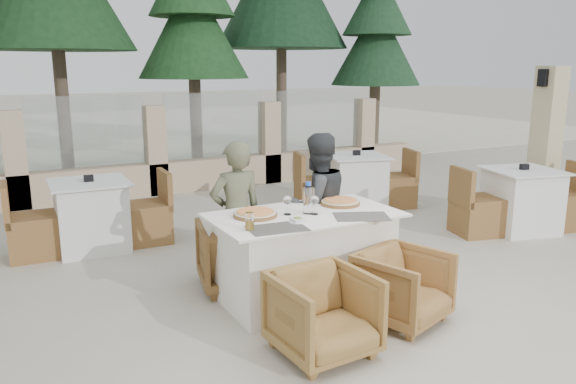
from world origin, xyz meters
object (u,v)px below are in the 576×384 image
pizza_left (255,214)px  armchair_near_left (323,314)px  beer_glass_left (250,221)px  wine_glass_near (315,204)px  bg_table_b (356,182)px  olive_dish (298,220)px  pizza_right (340,202)px  diner_left (236,216)px  dining_table (304,257)px  armchair_near_right (403,287)px  beer_glass_right (311,196)px  bg_table_c (521,200)px  bg_table_a (91,216)px  diner_right (317,206)px  wine_glass_centre (287,204)px  armchair_far_right (311,241)px  water_bottle (308,198)px  armchair_far_left (236,254)px

pizza_left → armchair_near_left: pizza_left is taller
beer_glass_left → wine_glass_near: bearing=13.2°
bg_table_b → olive_dish: bearing=-116.9°
pizza_left → pizza_right: 0.85m
olive_dish → diner_left: 0.77m
dining_table → armchair_near_right: bearing=-58.5°
beer_glass_right → bg_table_c: beer_glass_right is taller
olive_dish → armchair_near_left: 0.88m
bg_table_a → diner_right: bearing=-44.1°
wine_glass_near → bg_table_c: bearing=10.3°
wine_glass_centre → bg_table_c: (3.52, 0.50, -0.48)m
wine_glass_centre → bg_table_b: (2.38, 2.38, -0.48)m
pizza_right → armchair_near_right: bearing=-88.6°
pizza_left → diner_left: diner_left is taller
pizza_right → beer_glass_right: bearing=147.0°
armchair_far_right → diner_right: diner_right is taller
diner_right → bg_table_a: size_ratio=0.85×
wine_glass_near → bg_table_c: wine_glass_near is taller
dining_table → water_bottle: (0.03, -0.01, 0.52)m
wine_glass_near → armchair_far_left: size_ratio=0.27×
pizza_left → wine_glass_centre: 0.28m
armchair_far_right → pizza_left: bearing=14.5°
wine_glass_centre → bg_table_c: wine_glass_centre is taller
water_bottle → bg_table_a: water_bottle is taller
pizza_right → olive_dish: size_ratio=3.22×
pizza_left → bg_table_b: 3.53m
water_bottle → wine_glass_near: water_bottle is taller
wine_glass_near → armchair_far_right: 0.83m
water_bottle → dining_table: bearing=168.1°
water_bottle → wine_glass_centre: (-0.17, 0.05, -0.05)m
bg_table_a → armchair_near_left: bearing=-70.3°
wine_glass_near → armchair_far_left: (-0.47, 0.60, -0.55)m
bg_table_a → bg_table_b: same height
wine_glass_centre → bg_table_c: bearing=8.1°
dining_table → bg_table_a: 2.69m
armchair_far_right → bg_table_b: 2.68m
armchair_far_right → armchair_far_left: bearing=-14.3°
bg_table_b → bg_table_c: size_ratio=1.00×
dining_table → bg_table_b: bearing=47.4°
pizza_left → wine_glass_near: bearing=-21.1°
pizza_left → diner_left: bearing=90.5°
bg_table_b → bg_table_c: same height
beer_glass_left → armchair_near_left: 0.91m
dining_table → pizza_right: bearing=15.8°
bg_table_c → beer_glass_right: bearing=-160.8°
diner_left → diner_right: size_ratio=0.98×
beer_glass_right → pizza_right: bearing=-33.0°
olive_dish → armchair_near_right: olive_dish is taller
wine_glass_centre → olive_dish: size_ratio=1.67×
armchair_near_left → bg_table_b: 4.23m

